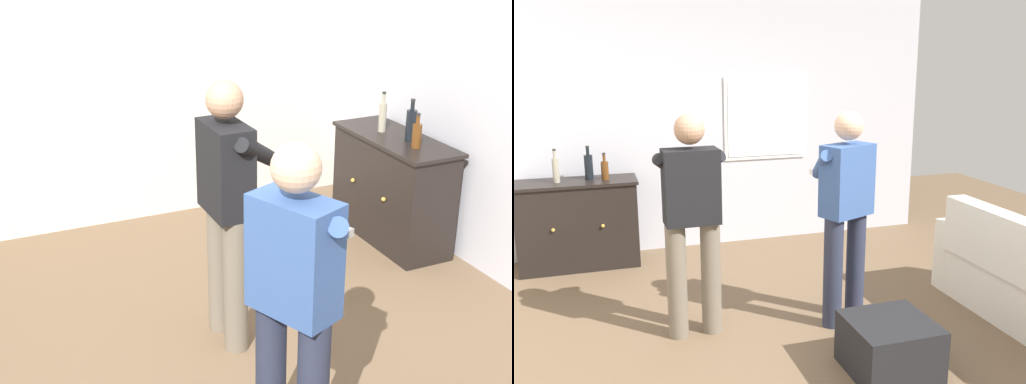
% 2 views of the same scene
% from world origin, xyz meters
% --- Properties ---
extents(wall_side_left, '(0.12, 5.20, 2.80)m').
position_xyz_m(wall_side_left, '(-2.66, 0.00, 1.40)').
color(wall_side_left, silver).
rests_on(wall_side_left, ground).
extents(sideboard_cabinet, '(1.18, 0.49, 0.88)m').
position_xyz_m(sideboard_cabinet, '(-1.35, 2.30, 0.44)').
color(sideboard_cabinet, black).
rests_on(sideboard_cabinet, ground).
extents(bottle_wine_green, '(0.06, 0.06, 0.33)m').
position_xyz_m(bottle_wine_green, '(-1.52, 2.28, 1.01)').
color(bottle_wine_green, gray).
rests_on(bottle_wine_green, sideboard_cabinet).
extents(bottle_liquor_amber, '(0.07, 0.07, 0.27)m').
position_xyz_m(bottle_liquor_amber, '(-1.06, 2.28, 0.98)').
color(bottle_liquor_amber, '#593314').
rests_on(bottle_liquor_amber, sideboard_cabinet).
extents(bottle_spirits_clear, '(0.08, 0.08, 0.34)m').
position_xyz_m(bottle_spirits_clear, '(-1.21, 2.34, 1.01)').
color(bottle_spirits_clear, black).
rests_on(bottle_spirits_clear, sideboard_cabinet).
extents(person_standing_left, '(0.56, 0.48, 1.68)m').
position_xyz_m(person_standing_left, '(-0.51, 0.52, 0.94)').
color(person_standing_left, '#6B6051').
rests_on(person_standing_left, ground).
extents(person_standing_right, '(0.52, 0.52, 1.68)m').
position_xyz_m(person_standing_right, '(0.65, 0.37, 0.94)').
color(person_standing_right, '#282D42').
rests_on(person_standing_right, ground).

